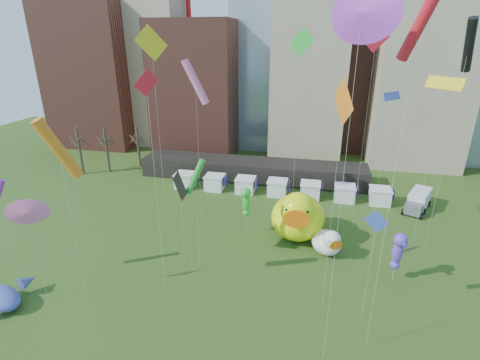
% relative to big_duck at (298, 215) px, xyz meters
% --- Properties ---
extents(skyline, '(101.00, 23.00, 68.00)m').
position_rel_big_duck_xyz_m(skyline, '(-2.60, 37.60, 18.35)').
color(skyline, brown).
rests_on(skyline, ground).
extents(pavilion, '(38.00, 6.00, 3.20)m').
position_rel_big_duck_xyz_m(pavilion, '(-8.85, 18.54, -1.49)').
color(pavilion, black).
rests_on(pavilion, ground).
extents(vendor_tents, '(33.24, 2.80, 2.40)m').
position_rel_big_duck_xyz_m(vendor_tents, '(-3.83, 12.54, -1.98)').
color(vendor_tents, white).
rests_on(vendor_tents, ground).
extents(bare_trees, '(8.44, 6.44, 8.50)m').
position_rel_big_duck_xyz_m(bare_trees, '(-35.02, 17.08, 0.93)').
color(bare_trees, '#382B21').
rests_on(bare_trees, ground).
extents(big_duck, '(6.37, 8.66, 6.72)m').
position_rel_big_duck_xyz_m(big_duck, '(0.00, 0.00, 0.00)').
color(big_duck, '#EDFF0D').
rests_on(big_duck, ground).
extents(small_duck, '(4.40, 4.83, 3.36)m').
position_rel_big_duck_xyz_m(small_duck, '(3.54, -2.70, -1.54)').
color(small_duck, white).
rests_on(small_duck, ground).
extents(seahorse_green, '(1.40, 1.67, 6.15)m').
position_rel_big_duck_xyz_m(seahorse_green, '(-6.18, -0.21, 1.53)').
color(seahorse_green, silver).
rests_on(seahorse_green, ground).
extents(seahorse_purple, '(1.68, 1.92, 5.37)m').
position_rel_big_duck_xyz_m(seahorse_purple, '(9.98, -6.20, 0.62)').
color(seahorse_purple, silver).
rests_on(seahorse_purple, ground).
extents(whale_inflatable, '(5.18, 5.83, 2.04)m').
position_rel_big_duck_xyz_m(whale_inflatable, '(-25.03, -17.46, -2.15)').
color(whale_inflatable, '#543289').
rests_on(whale_inflatable, ground).
extents(box_truck, '(4.61, 6.54, 2.63)m').
position_rel_big_duck_xyz_m(box_truck, '(16.15, 11.75, -1.74)').
color(box_truck, silver).
rests_on(box_truck, ground).
extents(kite_0, '(1.97, 2.25, 25.26)m').
position_rel_big_duck_xyz_m(kite_0, '(6.51, -15.36, 20.15)').
color(kite_0, silver).
rests_on(kite_0, ground).
extents(kite_1, '(3.36, 1.75, 20.47)m').
position_rel_big_duck_xyz_m(kite_1, '(-13.19, 3.44, 14.63)').
color(kite_1, silver).
rests_on(kite_1, ground).
extents(kite_2, '(2.35, 2.17, 10.46)m').
position_rel_big_duck_xyz_m(kite_2, '(-11.50, -7.52, 5.72)').
color(kite_2, silver).
rests_on(kite_2, ground).
extents(kite_3, '(2.21, 1.29, 11.83)m').
position_rel_big_duck_xyz_m(kite_3, '(-9.81, -7.53, 6.93)').
color(kite_3, silver).
rests_on(kite_3, ground).
extents(kite_4, '(3.01, 3.55, 18.95)m').
position_rel_big_duck_xyz_m(kite_4, '(13.75, 2.52, 15.18)').
color(kite_4, silver).
rests_on(kite_4, ground).
extents(kite_5, '(1.98, 0.17, 10.28)m').
position_rel_big_duck_xyz_m(kite_5, '(6.52, -12.03, 6.02)').
color(kite_5, silver).
rests_on(kite_5, ground).
extents(kite_6, '(1.29, 3.21, 20.02)m').
position_rel_big_duck_xyz_m(kite_6, '(3.12, -11.41, 14.97)').
color(kite_6, silver).
rests_on(kite_6, ground).
extents(kite_7, '(2.48, 2.38, 25.29)m').
position_rel_big_duck_xyz_m(kite_7, '(3.22, -17.32, 20.66)').
color(kite_7, silver).
rests_on(kite_7, ground).
extents(kite_8, '(1.31, 1.53, 20.56)m').
position_rel_big_duck_xyz_m(kite_8, '(-11.02, -13.69, 15.71)').
color(kite_8, silver).
rests_on(kite_8, ground).
extents(kite_9, '(2.19, 1.38, 10.17)m').
position_rel_big_duck_xyz_m(kite_9, '(-21.78, -16.01, 5.91)').
color(kite_9, silver).
rests_on(kite_9, ground).
extents(kite_10, '(2.09, 3.08, 24.51)m').
position_rel_big_duck_xyz_m(kite_10, '(14.95, 1.68, 18.86)').
color(kite_10, silver).
rests_on(kite_10, ground).
extents(kite_11, '(2.45, 1.19, 23.58)m').
position_rel_big_duck_xyz_m(kite_11, '(-0.65, -1.72, 18.59)').
color(kite_11, silver).
rests_on(kite_11, ground).
extents(kite_12, '(2.56, 2.87, 24.02)m').
position_rel_big_duck_xyz_m(kite_12, '(-16.90, 0.19, 18.74)').
color(kite_12, silver).
rests_on(kite_12, ground).
extents(kite_13, '(2.17, 2.33, 17.34)m').
position_rel_big_duck_xyz_m(kite_13, '(8.83, 2.35, 13.70)').
color(kite_13, silver).
rests_on(kite_13, ground).
extents(kite_14, '(2.65, 2.89, 17.21)m').
position_rel_big_duck_xyz_m(kite_14, '(-17.98, -15.50, 11.53)').
color(kite_14, silver).
rests_on(kite_14, ground).
extents(kite_16, '(2.77, 0.81, 24.00)m').
position_rel_big_duck_xyz_m(kite_16, '(6.75, 3.73, 18.97)').
color(kite_16, silver).
rests_on(kite_16, ground).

